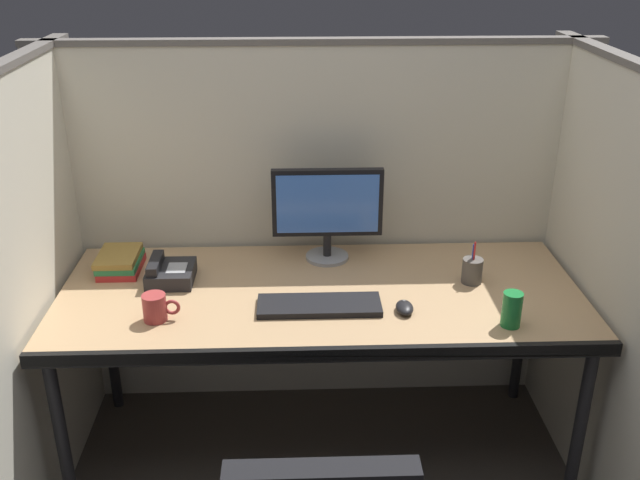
{
  "coord_description": "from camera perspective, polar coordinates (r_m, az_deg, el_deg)",
  "views": [
    {
      "loc": [
        -0.09,
        -2.0,
        1.97
      ],
      "look_at": [
        0.0,
        0.35,
        0.92
      ],
      "focal_mm": 39.97,
      "sensor_mm": 36.0,
      "label": 1
    }
  ],
  "objects": [
    {
      "name": "cubicle_partition_rear",
      "position": [
        2.98,
        -0.28,
        0.8
      ],
      "size": [
        2.21,
        0.06,
        1.57
      ],
      "color": "beige",
      "rests_on": "ground"
    },
    {
      "name": "cubicle_partition_left",
      "position": [
        2.65,
        -21.95,
        -4.22
      ],
      "size": [
        0.06,
        1.41,
        1.57
      ],
      "color": "beige",
      "rests_on": "ground"
    },
    {
      "name": "cubicle_partition_right",
      "position": [
        2.72,
        21.64,
        -3.49
      ],
      "size": [
        0.06,
        1.41,
        1.57
      ],
      "color": "beige",
      "rests_on": "ground"
    },
    {
      "name": "desk",
      "position": [
        2.62,
        0.05,
        -5.15
      ],
      "size": [
        1.9,
        0.8,
        0.74
      ],
      "color": "tan",
      "rests_on": "ground"
    },
    {
      "name": "monitor_center",
      "position": [
        2.76,
        0.6,
        2.56
      ],
      "size": [
        0.43,
        0.17,
        0.37
      ],
      "color": "gray",
      "rests_on": "desk"
    },
    {
      "name": "keyboard_main",
      "position": [
        2.49,
        -0.06,
        -5.26
      ],
      "size": [
        0.43,
        0.15,
        0.02
      ],
      "primitive_type": "cube",
      "color": "black",
      "rests_on": "desk"
    },
    {
      "name": "computer_mouse",
      "position": [
        2.48,
        6.79,
        -5.4
      ],
      "size": [
        0.06,
        0.1,
        0.04
      ],
      "color": "black",
      "rests_on": "desk"
    },
    {
      "name": "desk_phone",
      "position": [
        2.72,
        -11.97,
        -2.58
      ],
      "size": [
        0.17,
        0.19,
        0.09
      ],
      "color": "black",
      "rests_on": "desk"
    },
    {
      "name": "coffee_mug",
      "position": [
        2.46,
        -13.02,
        -5.29
      ],
      "size": [
        0.13,
        0.08,
        0.09
      ],
      "color": "#993333",
      "rests_on": "desk"
    },
    {
      "name": "soda_can",
      "position": [
        2.44,
        15.1,
        -5.39
      ],
      "size": [
        0.07,
        0.07,
        0.12
      ],
      "primitive_type": "cylinder",
      "color": "#197233",
      "rests_on": "desk"
    },
    {
      "name": "book_stack",
      "position": [
        2.85,
        -15.72,
        -1.69
      ],
      "size": [
        0.16,
        0.21,
        0.07
      ],
      "color": "#B22626",
      "rests_on": "desk"
    },
    {
      "name": "pen_cup",
      "position": [
        2.7,
        12.09,
        -2.4
      ],
      "size": [
        0.08,
        0.08,
        0.17
      ],
      "color": "#4C4742",
      "rests_on": "desk"
    }
  ]
}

